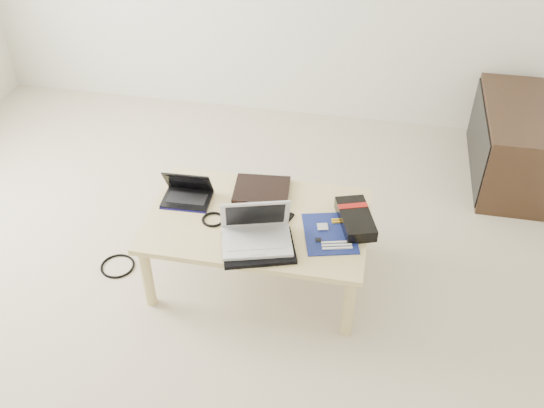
% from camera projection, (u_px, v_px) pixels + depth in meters
% --- Properties ---
extents(ground, '(4.00, 4.00, 0.00)m').
position_uv_depth(ground, '(174.00, 297.00, 3.15)').
color(ground, beige).
rests_on(ground, ground).
extents(coffee_table, '(1.10, 0.70, 0.40)m').
position_uv_depth(coffee_table, '(258.00, 225.00, 3.05)').
color(coffee_table, tan).
rests_on(coffee_table, ground).
extents(media_cabinet, '(0.41, 0.90, 0.50)m').
position_uv_depth(media_cabinet, '(510.00, 143.00, 3.83)').
color(media_cabinet, '#362116').
rests_on(media_cabinet, ground).
extents(book, '(0.31, 0.26, 0.03)m').
position_uv_depth(book, '(262.00, 190.00, 3.18)').
color(book, black).
rests_on(book, coffee_table).
extents(netbook, '(0.25, 0.19, 0.16)m').
position_uv_depth(netbook, '(187.00, 194.00, 3.12)').
color(netbook, black).
rests_on(netbook, coffee_table).
extents(tablet, '(0.31, 0.27, 0.01)m').
position_uv_depth(tablet, '(262.00, 217.00, 3.02)').
color(tablet, black).
rests_on(tablet, coffee_table).
extents(remote, '(0.10, 0.24, 0.02)m').
position_uv_depth(remote, '(282.00, 217.00, 3.01)').
color(remote, '#BCBCC1').
rests_on(remote, coffee_table).
extents(neoprene_sleeve, '(0.39, 0.34, 0.02)m').
position_uv_depth(neoprene_sleeve, '(258.00, 248.00, 2.84)').
color(neoprene_sleeve, black).
rests_on(neoprene_sleeve, coffee_table).
extents(white_laptop, '(0.38, 0.31, 0.22)m').
position_uv_depth(white_laptop, '(256.00, 232.00, 2.84)').
color(white_laptop, silver).
rests_on(white_laptop, neoprene_sleeve).
extents(motherboard, '(0.31, 0.36, 0.01)m').
position_uv_depth(motherboard, '(330.00, 233.00, 2.93)').
color(motherboard, '#0B174B').
rests_on(motherboard, coffee_table).
extents(gpu_box, '(0.23, 0.33, 0.07)m').
position_uv_depth(gpu_box, '(355.00, 219.00, 2.97)').
color(gpu_box, black).
rests_on(gpu_box, coffee_table).
extents(cable_coil, '(0.13, 0.13, 0.01)m').
position_uv_depth(cable_coil, '(213.00, 219.00, 3.00)').
color(cable_coil, black).
rests_on(cable_coil, coffee_table).
extents(floor_cable_coil, '(0.22, 0.22, 0.01)m').
position_uv_depth(floor_cable_coil, '(118.00, 266.00, 3.32)').
color(floor_cable_coil, black).
rests_on(floor_cable_coil, ground).
extents(floor_cable_trail, '(0.10, 0.37, 0.01)m').
position_uv_depth(floor_cable_trail, '(148.00, 259.00, 3.36)').
color(floor_cable_trail, black).
rests_on(floor_cable_trail, ground).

